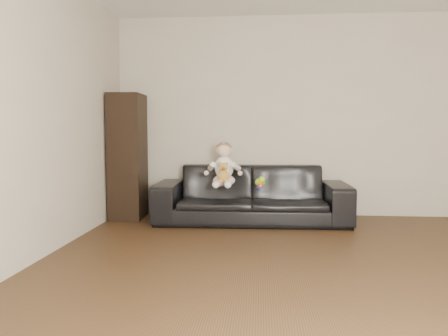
# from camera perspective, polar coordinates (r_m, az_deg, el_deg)

# --- Properties ---
(floor) EXTENTS (5.50, 5.50, 0.00)m
(floor) POSITION_cam_1_polar(r_m,az_deg,el_deg) (3.30, 15.63, -14.95)
(floor) COLOR #3D2815
(floor) RESTS_ON ground
(wall_back) EXTENTS (5.00, 0.00, 5.00)m
(wall_back) POSITION_cam_1_polar(r_m,az_deg,el_deg) (5.83, 10.83, 6.64)
(wall_back) COLOR #B7AE9A
(wall_back) RESTS_ON ground
(wall_left) EXTENTS (0.00, 5.50, 5.50)m
(wall_left) POSITION_cam_1_polar(r_m,az_deg,el_deg) (3.59, -27.26, 7.38)
(wall_left) COLOR #B7AE9A
(wall_left) RESTS_ON ground
(sofa) EXTENTS (2.35, 0.96, 0.68)m
(sofa) POSITION_cam_1_polar(r_m,az_deg,el_deg) (5.35, 3.61, -3.42)
(sofa) COLOR black
(sofa) RESTS_ON floor
(cabinet) EXTENTS (0.41, 0.56, 1.57)m
(cabinet) POSITION_cam_1_polar(r_m,az_deg,el_deg) (5.66, -12.45, 1.47)
(cabinet) COLOR black
(cabinet) RESTS_ON floor
(shelf_item) EXTENTS (0.19, 0.26, 0.28)m
(shelf_item) POSITION_cam_1_polar(r_m,az_deg,el_deg) (5.65, -12.32, 5.05)
(shelf_item) COLOR silver
(shelf_item) RESTS_ON cabinet
(baby) EXTENTS (0.36, 0.44, 0.53)m
(baby) POSITION_cam_1_polar(r_m,az_deg,el_deg) (5.21, -0.01, 0.14)
(baby) COLOR #F5CFD6
(baby) RESTS_ON sofa
(teddy_bear) EXTENTS (0.15, 0.15, 0.23)m
(teddy_bear) POSITION_cam_1_polar(r_m,az_deg,el_deg) (5.05, -0.05, -0.63)
(teddy_bear) COLOR #BA8935
(teddy_bear) RESTS_ON sofa
(toy_green) EXTENTS (0.17, 0.19, 0.11)m
(toy_green) POSITION_cam_1_polar(r_m,az_deg,el_deg) (5.20, 4.74, -1.89)
(toy_green) COLOR #8DD619
(toy_green) RESTS_ON sofa
(toy_rattle) EXTENTS (0.08, 0.08, 0.07)m
(toy_rattle) POSITION_cam_1_polar(r_m,az_deg,el_deg) (5.08, 4.76, -2.28)
(toy_rattle) COLOR #E4441A
(toy_rattle) RESTS_ON sofa
(toy_blue_disc) EXTENTS (0.11, 0.11, 0.01)m
(toy_blue_disc) POSITION_cam_1_polar(r_m,az_deg,el_deg) (5.10, 4.70, -2.55)
(toy_blue_disc) COLOR #1B2ADC
(toy_blue_disc) RESTS_ON sofa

